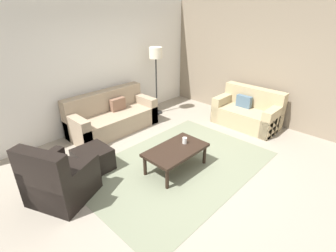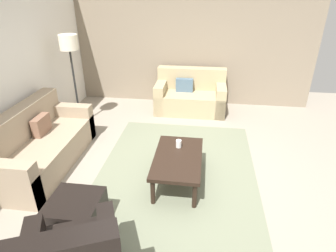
{
  "view_description": "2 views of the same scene",
  "coord_description": "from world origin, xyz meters",
  "px_view_note": "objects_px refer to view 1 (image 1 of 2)",
  "views": [
    {
      "loc": [
        -2.89,
        -2.52,
        2.65
      ],
      "look_at": [
        0.04,
        0.28,
        0.69
      ],
      "focal_mm": 27.19,
      "sensor_mm": 36.0,
      "label": 1
    },
    {
      "loc": [
        -3.34,
        -0.33,
        2.51
      ],
      "look_at": [
        -0.09,
        0.11,
        0.86
      ],
      "focal_mm": 30.64,
      "sensor_mm": 36.0,
      "label": 2
    }
  ],
  "objects_px": {
    "couch_main": "(111,117)",
    "lamp_standing": "(156,60)",
    "armchair_leather": "(58,183)",
    "coffee_table": "(176,151)",
    "cup": "(185,141)",
    "couch_loveseat": "(248,113)",
    "ottoman": "(93,159)"
  },
  "relations": [
    {
      "from": "armchair_leather",
      "to": "cup",
      "type": "relative_size",
      "value": 9.62
    },
    {
      "from": "couch_main",
      "to": "ottoman",
      "type": "distance_m",
      "value": 1.61
    },
    {
      "from": "coffee_table",
      "to": "couch_loveseat",
      "type": "bearing_deg",
      "value": -0.17
    },
    {
      "from": "couch_main",
      "to": "coffee_table",
      "type": "xyz_separation_m",
      "value": [
        -0.15,
        -2.15,
        0.06
      ]
    },
    {
      "from": "couch_loveseat",
      "to": "cup",
      "type": "height_order",
      "value": "couch_loveseat"
    },
    {
      "from": "couch_main",
      "to": "cup",
      "type": "bearing_deg",
      "value": -87.5
    },
    {
      "from": "armchair_leather",
      "to": "ottoman",
      "type": "height_order",
      "value": "armchair_leather"
    },
    {
      "from": "couch_main",
      "to": "armchair_leather",
      "type": "xyz_separation_m",
      "value": [
        -1.92,
        -1.44,
        0.01
      ]
    },
    {
      "from": "coffee_table",
      "to": "cup",
      "type": "bearing_deg",
      "value": 3.77
    },
    {
      "from": "armchair_leather",
      "to": "cup",
      "type": "bearing_deg",
      "value": -18.87
    },
    {
      "from": "couch_main",
      "to": "coffee_table",
      "type": "bearing_deg",
      "value": -94.08
    },
    {
      "from": "couch_loveseat",
      "to": "ottoman",
      "type": "height_order",
      "value": "couch_loveseat"
    },
    {
      "from": "ottoman",
      "to": "armchair_leather",
      "type": "bearing_deg",
      "value": -156.56
    },
    {
      "from": "coffee_table",
      "to": "couch_main",
      "type": "bearing_deg",
      "value": 85.92
    },
    {
      "from": "couch_main",
      "to": "lamp_standing",
      "type": "bearing_deg",
      "value": -2.35
    },
    {
      "from": "couch_main",
      "to": "cup",
      "type": "distance_m",
      "value": 2.14
    },
    {
      "from": "ottoman",
      "to": "cup",
      "type": "xyz_separation_m",
      "value": [
        1.25,
        -1.02,
        0.26
      ]
    },
    {
      "from": "ottoman",
      "to": "couch_main",
      "type": "bearing_deg",
      "value": 43.8
    },
    {
      "from": "armchair_leather",
      "to": "coffee_table",
      "type": "relative_size",
      "value": 0.96
    },
    {
      "from": "couch_loveseat",
      "to": "coffee_table",
      "type": "bearing_deg",
      "value": 179.83
    },
    {
      "from": "couch_loveseat",
      "to": "ottoman",
      "type": "bearing_deg",
      "value": 163.76
    },
    {
      "from": "couch_loveseat",
      "to": "lamp_standing",
      "type": "bearing_deg",
      "value": 115.73
    },
    {
      "from": "armchair_leather",
      "to": "lamp_standing",
      "type": "height_order",
      "value": "lamp_standing"
    },
    {
      "from": "couch_main",
      "to": "cup",
      "type": "height_order",
      "value": "couch_main"
    },
    {
      "from": "couch_loveseat",
      "to": "ottoman",
      "type": "xyz_separation_m",
      "value": [
        -3.57,
        1.04,
        -0.1
      ]
    },
    {
      "from": "coffee_table",
      "to": "armchair_leather",
      "type": "bearing_deg",
      "value": 158.27
    },
    {
      "from": "coffee_table",
      "to": "cup",
      "type": "relative_size",
      "value": 10.06
    },
    {
      "from": "coffee_table",
      "to": "ottoman",
      "type": "bearing_deg",
      "value": 134.26
    },
    {
      "from": "couch_main",
      "to": "couch_loveseat",
      "type": "distance_m",
      "value": 3.23
    },
    {
      "from": "ottoman",
      "to": "coffee_table",
      "type": "bearing_deg",
      "value": -45.74
    },
    {
      "from": "couch_loveseat",
      "to": "armchair_leather",
      "type": "distance_m",
      "value": 4.39
    },
    {
      "from": "cup",
      "to": "coffee_table",
      "type": "bearing_deg",
      "value": -176.23
    }
  ]
}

